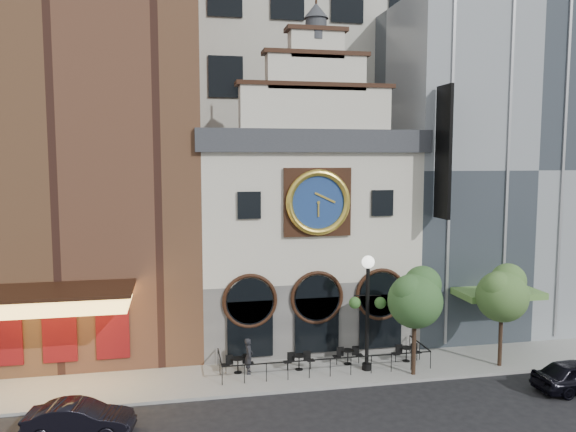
% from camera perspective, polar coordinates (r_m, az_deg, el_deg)
% --- Properties ---
extents(ground, '(120.00, 120.00, 0.00)m').
position_cam_1_polar(ground, '(27.77, 5.01, -17.12)').
color(ground, black).
rests_on(ground, ground).
extents(sidewalk, '(44.00, 5.00, 0.15)m').
position_cam_1_polar(sidewalk, '(29.97, 3.61, -15.18)').
color(sidewalk, gray).
rests_on(sidewalk, ground).
extents(clock_building, '(12.60, 8.78, 18.65)m').
position_cam_1_polar(clock_building, '(33.39, 1.32, -1.26)').
color(clock_building, '#605E5B').
rests_on(clock_building, ground).
extents(theater_building, '(14.00, 15.60, 25.00)m').
position_cam_1_polar(theater_building, '(34.96, -21.00, 8.39)').
color(theater_building, '#552F24').
rests_on(theater_building, ground).
extents(retail_building, '(14.00, 14.40, 20.00)m').
position_cam_1_polar(retail_building, '(40.02, 19.14, 4.57)').
color(retail_building, gray).
rests_on(retail_building, ground).
extents(office_tower, '(20.00, 16.00, 40.00)m').
position_cam_1_polar(office_tower, '(46.01, -2.14, 17.37)').
color(office_tower, beige).
rests_on(office_tower, ground).
extents(cafe_railing, '(10.60, 2.60, 0.90)m').
position_cam_1_polar(cafe_railing, '(29.78, 3.62, -14.24)').
color(cafe_railing, black).
rests_on(cafe_railing, sidewalk).
extents(bistro_0, '(1.58, 0.68, 0.90)m').
position_cam_1_polar(bistro_0, '(29.08, -5.11, -14.73)').
color(bistro_0, black).
rests_on(bistro_0, sidewalk).
extents(bistro_1, '(1.58, 0.68, 0.90)m').
position_cam_1_polar(bistro_1, '(29.37, 1.13, -14.49)').
color(bistro_1, black).
rests_on(bistro_1, sidewalk).
extents(bistro_2, '(1.58, 0.68, 0.90)m').
position_cam_1_polar(bistro_2, '(30.25, 6.10, -13.91)').
color(bistro_2, black).
rests_on(bistro_2, sidewalk).
extents(bistro_3, '(1.58, 0.68, 0.90)m').
position_cam_1_polar(bistro_3, '(31.12, 11.93, -13.43)').
color(bistro_3, black).
rests_on(bistro_3, sidewalk).
extents(car_left, '(4.31, 2.00, 1.37)m').
position_cam_1_polar(car_left, '(24.69, -20.42, -18.80)').
color(car_left, black).
rests_on(car_left, ground).
extents(pedestrian, '(0.50, 0.69, 1.78)m').
position_cam_1_polar(pedestrian, '(28.86, -4.01, -13.98)').
color(pedestrian, black).
rests_on(pedestrian, sidewalk).
extents(lamppost, '(1.85, 0.87, 5.87)m').
position_cam_1_polar(lamppost, '(28.70, 8.09, -8.41)').
color(lamppost, black).
rests_on(lamppost, sidewalk).
extents(tree_left, '(2.80, 2.69, 5.39)m').
position_cam_1_polar(tree_left, '(28.49, 12.85, -7.95)').
color(tree_left, '#382619').
rests_on(tree_left, sidewalk).
extents(tree_right, '(2.74, 2.64, 5.28)m').
position_cam_1_polar(tree_right, '(30.99, 20.98, -7.22)').
color(tree_right, '#382619').
rests_on(tree_right, sidewalk).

